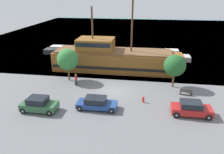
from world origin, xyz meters
name	(u,v)px	position (x,y,z in m)	size (l,w,h in m)	color
ground_plane	(115,91)	(0.00, 0.00, 0.00)	(160.00, 160.00, 0.00)	slate
water_surface	(134,33)	(0.00, 44.00, 0.00)	(80.00, 80.00, 0.00)	teal
pirate_ship	(112,58)	(-1.73, 8.50, 1.99)	(20.88, 5.39, 11.43)	brown
moored_boat_dockside	(173,56)	(9.04, 15.56, 0.75)	(6.04, 2.48, 2.03)	#B7B2A8
moored_boat_outer	(59,51)	(-14.39, 16.80, 0.64)	(6.26, 2.42, 1.66)	#2D333D
parked_car_curb_front	(39,104)	(-7.66, -6.30, 0.79)	(3.96, 1.92, 1.63)	#2D5B38
parked_car_curb_mid	(191,109)	(8.79, -4.71, 0.78)	(4.20, 1.87, 1.60)	#B21E1E
parked_car_curb_rear	(97,103)	(-1.48, -4.89, 0.69)	(4.49, 1.88, 1.40)	navy
fire_hydrant	(143,99)	(3.71, -2.55, 0.41)	(0.42, 0.25, 0.76)	red
bench_promenade_east	(186,92)	(9.07, 0.29, 0.43)	(1.52, 0.45, 0.85)	#4C4742
pedestrian_walking_near	(76,80)	(-5.72, 1.05, 0.88)	(0.32, 0.32, 1.73)	#232838
tree_row_east	(68,59)	(-7.36, 2.83, 3.21)	(3.13, 3.13, 4.78)	brown
tree_row_mideast	(175,66)	(7.68, 2.67, 3.08)	(2.94, 2.94, 4.57)	brown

